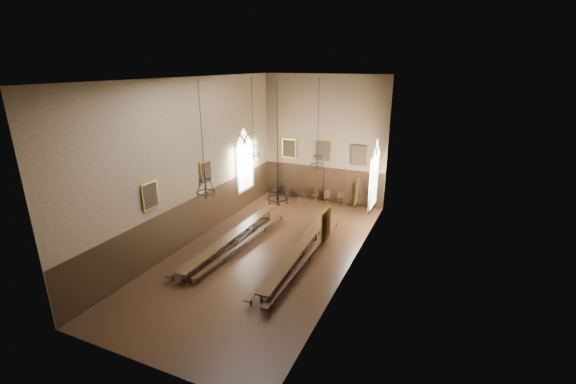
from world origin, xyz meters
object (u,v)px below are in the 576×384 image
Objects in this scene: table_left at (233,240)px; chair_3 at (315,197)px; bench_right_outer at (310,255)px; chandelier_front_left at (205,186)px; bench_left_outer at (225,239)px; chair_4 at (327,199)px; table_right at (300,252)px; bench_left_inner at (247,242)px; bench_right_inner at (291,253)px; chair_7 at (369,205)px; chair_2 at (302,195)px; chandelier_back_right at (317,158)px; chair_5 at (340,201)px; chair_0 at (276,192)px; chandelier_front_right at (278,192)px; chandelier_back_left at (253,149)px; chair_6 at (353,203)px; chair_1 at (289,194)px.

table_left is 9.58× the size of chair_3.
bench_right_outer is 1.93× the size of chandelier_front_left.
bench_left_outer is 9.21m from chair_4.
table_right is 1.05× the size of bench_left_inner.
bench_right_inner reaches higher than bench_left_inner.
chair_7 is (4.00, -0.10, -0.00)m from chair_3.
chair_2 is 0.22× the size of chandelier_back_right.
chair_7 is at bearing -19.36° from chair_4.
chair_7 is at bearing 82.15° from bench_right_outer.
table_right is 10.60× the size of chair_5.
table_right is 0.98× the size of bench_right_inner.
chandelier_front_right is at bearing -66.40° from chair_0.
bench_left_inner is at bearing 175.49° from bench_right_inner.
chair_0 is 4.08m from chair_4.
chandelier_front_right is (-0.62, -2.46, 4.12)m from bench_right_outer.
chair_7 is 12.76m from chandelier_front_left.
chair_5 is at bearing 19.46° from chair_2.
bench_left_inner is 2.00× the size of chandelier_back_right.
chandelier_back_left reaches higher than chair_5.
chandelier_front_left is (-0.03, -2.11, 3.77)m from table_left.
chair_3 is (2.22, 8.72, 0.02)m from bench_left_outer.
bench_left_inner is at bearing 20.34° from table_left.
chair_6 is at bearing -19.97° from chair_5.
chair_7 reaches higher than bench_left_inner.
chair_4 is at bearing -7.53° from chair_1.
chair_3 is (1.66, 8.75, -0.07)m from table_left.
chair_3 is 0.19× the size of chandelier_front_right.
chandelier_back_left reaches higher than chair_1.
bench_right_outer is at bearing -45.85° from chair_2.
table_left is 0.57m from bench_left_outer.
chair_2 is at bearing -179.94° from chair_7.
chair_7 is (5.66, 8.64, -0.07)m from table_left.
chair_4 is (4.08, 0.03, 0.02)m from chair_0.
chandelier_front_right is at bearing -98.23° from chair_7.
chandelier_back_left reaches higher than chair_2.
chandelier_back_left is 0.81× the size of chandelier_front_left.
chair_0 is at bearing 99.75° from table_left.
bench_left_inner is 9.27m from chair_6.
bench_right_inner is 4.77m from chandelier_front_right.
table_left is at bearing 89.15° from chandelier_front_left.
bench_right_outer is (3.79, -0.11, 0.04)m from bench_left_inner.
table_left is at bearing -96.51° from chandelier_back_left.
table_left is at bearing -119.10° from chair_6.
chair_2 is at bearing 117.86° from chandelier_back_right.
chair_7 is (1.70, 8.50, -0.09)m from table_right.
chair_4 reaches higher than chair_1.
bench_left_outer is at bearing -77.87° from chair_2.
chair_2 is (-2.91, 8.69, 0.03)m from bench_right_inner.
chair_5 reaches higher than chair_6.
bench_left_outer is 10.87× the size of chair_6.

